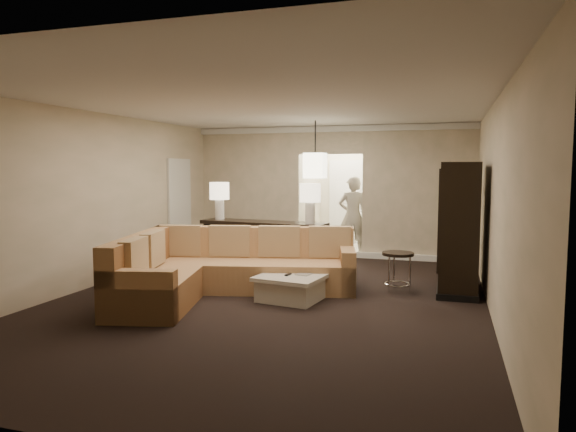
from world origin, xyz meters
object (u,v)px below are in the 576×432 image
(sectional_sofa, at_px, (222,269))
(drink_table, at_px, (398,263))
(console_table, at_px, (263,242))
(coffee_table, at_px, (292,287))
(armoire, at_px, (458,230))
(person, at_px, (353,211))

(sectional_sofa, relative_size, drink_table, 5.60)
(console_table, bearing_deg, coffee_table, -52.24)
(coffee_table, bearing_deg, drink_table, 34.34)
(console_table, relative_size, armoire, 1.23)
(armoire, bearing_deg, person, 126.63)
(drink_table, bearing_deg, person, 111.95)
(sectional_sofa, bearing_deg, armoire, 6.83)
(armoire, bearing_deg, coffee_table, -151.61)
(console_table, height_order, drink_table, console_table)
(drink_table, bearing_deg, coffee_table, -145.66)
(drink_table, height_order, person, person)
(coffee_table, distance_m, armoire, 2.71)
(sectional_sofa, bearing_deg, console_table, 76.65)
(coffee_table, relative_size, drink_table, 1.70)
(sectional_sofa, relative_size, console_table, 1.39)
(coffee_table, bearing_deg, console_table, 121.40)
(armoire, bearing_deg, sectional_sofa, -159.73)
(armoire, bearing_deg, drink_table, -162.83)
(coffee_table, distance_m, drink_table, 1.73)
(sectional_sofa, bearing_deg, coffee_table, -12.59)
(armoire, bearing_deg, console_table, 170.32)
(sectional_sofa, distance_m, drink_table, 2.71)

